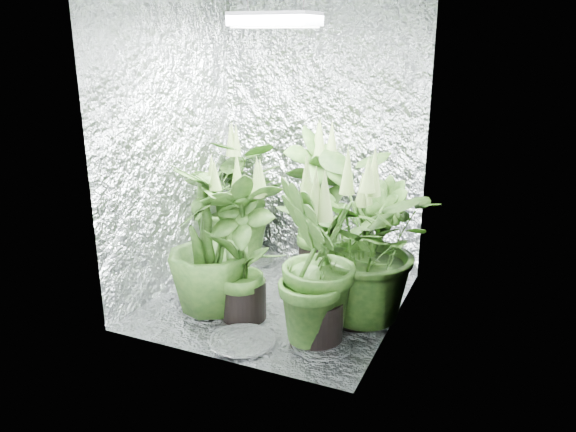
{
  "coord_description": "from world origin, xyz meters",
  "views": [
    {
      "loc": [
        1.48,
        -3.17,
        1.74
      ],
      "look_at": [
        0.08,
        0.0,
        0.62
      ],
      "focal_mm": 35.0,
      "sensor_mm": 36.0,
      "label": 1
    }
  ],
  "objects_px": {
    "plant_a": "(233,197)",
    "plant_b": "(318,203)",
    "grow_lamp": "(275,20)",
    "circulation_fan": "(373,279)",
    "plant_e": "(359,245)",
    "plant_g": "(317,265)",
    "plant_c": "(375,246)",
    "plant_f": "(243,248)",
    "plant_d": "(208,241)"
  },
  "relations": [
    {
      "from": "plant_b",
      "to": "circulation_fan",
      "type": "xyz_separation_m",
      "value": [
        0.53,
        -0.33,
        -0.39
      ]
    },
    {
      "from": "plant_a",
      "to": "plant_b",
      "type": "distance_m",
      "value": 0.7
    },
    {
      "from": "plant_f",
      "to": "plant_b",
      "type": "bearing_deg",
      "value": 80.34
    },
    {
      "from": "circulation_fan",
      "to": "grow_lamp",
      "type": "bearing_deg",
      "value": -143.67
    },
    {
      "from": "plant_b",
      "to": "plant_g",
      "type": "relative_size",
      "value": 1.06
    },
    {
      "from": "grow_lamp",
      "to": "plant_e",
      "type": "xyz_separation_m",
      "value": [
        0.58,
        -0.07,
        -1.3
      ]
    },
    {
      "from": "plant_e",
      "to": "plant_g",
      "type": "xyz_separation_m",
      "value": [
        -0.14,
        -0.35,
        -0.02
      ]
    },
    {
      "from": "plant_b",
      "to": "circulation_fan",
      "type": "distance_m",
      "value": 0.74
    },
    {
      "from": "plant_d",
      "to": "plant_f",
      "type": "height_order",
      "value": "plant_f"
    },
    {
      "from": "plant_d",
      "to": "circulation_fan",
      "type": "xyz_separation_m",
      "value": [
        0.93,
        0.58,
        -0.34
      ]
    },
    {
      "from": "circulation_fan",
      "to": "plant_g",
      "type": "bearing_deg",
      "value": -90.42
    },
    {
      "from": "plant_f",
      "to": "plant_g",
      "type": "relative_size",
      "value": 0.96
    },
    {
      "from": "plant_a",
      "to": "circulation_fan",
      "type": "xyz_separation_m",
      "value": [
        1.24,
        -0.28,
        -0.36
      ]
    },
    {
      "from": "plant_c",
      "to": "plant_g",
      "type": "bearing_deg",
      "value": -106.0
    },
    {
      "from": "plant_c",
      "to": "plant_a",
      "type": "bearing_deg",
      "value": 163.88
    },
    {
      "from": "plant_d",
      "to": "plant_c",
      "type": "bearing_deg",
      "value": 27.81
    },
    {
      "from": "plant_d",
      "to": "grow_lamp",
      "type": "bearing_deg",
      "value": 43.03
    },
    {
      "from": "plant_g",
      "to": "plant_a",
      "type": "bearing_deg",
      "value": 138.2
    },
    {
      "from": "plant_f",
      "to": "circulation_fan",
      "type": "distance_m",
      "value": 0.95
    },
    {
      "from": "plant_a",
      "to": "plant_c",
      "type": "height_order",
      "value": "plant_a"
    },
    {
      "from": "circulation_fan",
      "to": "plant_a",
      "type": "bearing_deg",
      "value": 178.88
    },
    {
      "from": "grow_lamp",
      "to": "plant_a",
      "type": "distance_m",
      "value": 1.56
    },
    {
      "from": "plant_e",
      "to": "plant_a",
      "type": "bearing_deg",
      "value": 152.95
    },
    {
      "from": "plant_b",
      "to": "circulation_fan",
      "type": "bearing_deg",
      "value": -31.86
    },
    {
      "from": "plant_g",
      "to": "plant_c",
      "type": "bearing_deg",
      "value": 74.0
    },
    {
      "from": "plant_c",
      "to": "plant_e",
      "type": "bearing_deg",
      "value": -98.06
    },
    {
      "from": "plant_c",
      "to": "plant_d",
      "type": "xyz_separation_m",
      "value": [
        -0.95,
        -0.5,
        0.06
      ]
    },
    {
      "from": "plant_d",
      "to": "plant_b",
      "type": "bearing_deg",
      "value": 66.65
    },
    {
      "from": "plant_g",
      "to": "plant_b",
      "type": "bearing_deg",
      "value": 110.71
    },
    {
      "from": "grow_lamp",
      "to": "plant_c",
      "type": "xyz_separation_m",
      "value": [
        0.62,
        0.19,
        -1.4
      ]
    },
    {
      "from": "plant_g",
      "to": "plant_d",
      "type": "bearing_deg",
      "value": 172.43
    },
    {
      "from": "plant_d",
      "to": "plant_f",
      "type": "relative_size",
      "value": 1.0
    },
    {
      "from": "plant_a",
      "to": "grow_lamp",
      "type": "bearing_deg",
      "value": -40.97
    },
    {
      "from": "plant_d",
      "to": "plant_g",
      "type": "xyz_separation_m",
      "value": [
        0.78,
        -0.1,
        0.01
      ]
    },
    {
      "from": "plant_e",
      "to": "plant_g",
      "type": "bearing_deg",
      "value": -111.59
    },
    {
      "from": "plant_a",
      "to": "plant_b",
      "type": "relative_size",
      "value": 0.97
    },
    {
      "from": "plant_e",
      "to": "grow_lamp",
      "type": "bearing_deg",
      "value": 173.26
    },
    {
      "from": "plant_c",
      "to": "circulation_fan",
      "type": "distance_m",
      "value": 0.28
    },
    {
      "from": "plant_a",
      "to": "plant_e",
      "type": "xyz_separation_m",
      "value": [
        1.22,
        -0.62,
        0.0
      ]
    },
    {
      "from": "grow_lamp",
      "to": "plant_b",
      "type": "distance_m",
      "value": 1.42
    },
    {
      "from": "plant_b",
      "to": "plant_d",
      "type": "bearing_deg",
      "value": -113.35
    },
    {
      "from": "grow_lamp",
      "to": "circulation_fan",
      "type": "height_order",
      "value": "grow_lamp"
    },
    {
      "from": "plant_c",
      "to": "grow_lamp",
      "type": "bearing_deg",
      "value": -162.85
    },
    {
      "from": "grow_lamp",
      "to": "circulation_fan",
      "type": "bearing_deg",
      "value": 24.48
    },
    {
      "from": "grow_lamp",
      "to": "plant_g",
      "type": "relative_size",
      "value": 0.45
    },
    {
      "from": "plant_g",
      "to": "circulation_fan",
      "type": "bearing_deg",
      "value": 77.73
    },
    {
      "from": "plant_c",
      "to": "plant_g",
      "type": "distance_m",
      "value": 0.64
    },
    {
      "from": "plant_c",
      "to": "circulation_fan",
      "type": "xyz_separation_m",
      "value": [
        -0.02,
        0.08,
        -0.27
      ]
    },
    {
      "from": "plant_a",
      "to": "plant_g",
      "type": "bearing_deg",
      "value": -41.8
    },
    {
      "from": "plant_a",
      "to": "plant_g",
      "type": "height_order",
      "value": "plant_g"
    }
  ]
}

